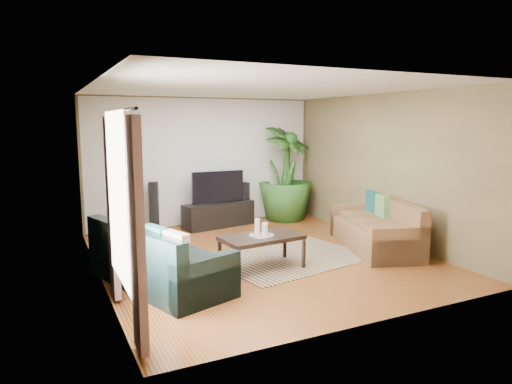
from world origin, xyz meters
TOP-DOWN VIEW (x-y plane):
  - floor at (0.00, 0.00)m, footprint 5.50×5.50m
  - ceiling at (0.00, 0.00)m, footprint 5.50×5.50m
  - wall_back at (0.00, 2.75)m, footprint 5.00×0.00m
  - wall_front at (0.00, -2.75)m, footprint 5.00×0.00m
  - wall_left at (-2.50, 0.00)m, footprint 0.00×5.50m
  - wall_right at (2.50, 0.00)m, footprint 0.00×5.50m
  - backwall_panel at (0.00, 2.74)m, footprint 4.90×0.00m
  - window_pane at (-2.48, -1.60)m, footprint 0.00×1.80m
  - curtain_near at (-2.43, -2.35)m, footprint 0.08×0.35m
  - curtain_far at (-2.43, -0.85)m, footprint 0.08×0.35m
  - curtain_rod at (-2.43, -1.60)m, footprint 0.03×1.90m
  - sofa_left at (-1.81, -0.53)m, footprint 1.62×2.42m
  - sofa_right at (2.00, -0.39)m, footprint 1.53×2.27m
  - area_rug at (0.39, -0.26)m, footprint 2.64×2.08m
  - coffee_table at (-0.24, -0.49)m, footprint 1.27×0.78m
  - candle_tray at (-0.24, -0.49)m, footprint 0.37×0.37m
  - candle_tall at (-0.30, -0.46)m, footprint 0.08×0.08m
  - candle_mid at (-0.20, -0.53)m, footprint 0.08×0.08m
  - candle_short at (-0.17, -0.43)m, footprint 0.08×0.08m
  - tv_stand at (0.17, 2.37)m, footprint 1.60×0.74m
  - television at (0.17, 2.39)m, footprint 1.13×0.06m
  - speaker_left at (-1.16, 2.49)m, footprint 0.24×0.25m
  - speaker_right at (0.83, 2.50)m, footprint 0.18×0.19m
  - potted_plant at (1.78, 2.38)m, footprint 1.59×1.59m
  - plant_pot at (1.78, 2.38)m, footprint 0.39×0.39m
  - pedestal at (-1.82, 2.09)m, footprint 0.39×0.39m
  - vase at (-1.82, 2.09)m, footprint 0.35×0.35m
  - side_table at (-2.25, 0.54)m, footprint 0.58×0.58m

SIDE VIEW (x-z plane):
  - floor at x=0.00m, z-range 0.00..0.00m
  - area_rug at x=0.39m, z-range 0.00..0.01m
  - plant_pot at x=1.78m, z-range 0.00..0.30m
  - pedestal at x=-1.82m, z-range 0.00..0.38m
  - coffee_table at x=-0.24m, z-range 0.00..0.49m
  - tv_stand at x=0.17m, z-range 0.00..0.51m
  - side_table at x=-2.25m, z-range 0.00..0.53m
  - sofa_left at x=-1.81m, z-range 0.00..0.85m
  - sofa_right at x=2.00m, z-range 0.00..0.85m
  - speaker_right at x=0.83m, z-range 0.00..0.89m
  - candle_tray at x=-0.24m, z-range 0.49..0.51m
  - speaker_left at x=-1.16m, z-range 0.00..1.01m
  - vase at x=-1.82m, z-range 0.31..0.81m
  - candle_short at x=-0.17m, z-range 0.51..0.67m
  - candle_mid at x=-0.20m, z-range 0.51..0.70m
  - candle_tall at x=-0.30m, z-range 0.51..0.75m
  - television at x=0.17m, z-range 0.51..1.18m
  - potted_plant at x=1.78m, z-range 0.00..2.12m
  - curtain_near at x=-2.43m, z-range 0.05..2.25m
  - curtain_far at x=-2.43m, z-range 0.05..2.25m
  - wall_left at x=-2.50m, z-range -1.40..4.10m
  - wall_right at x=2.50m, z-range -1.40..4.10m
  - wall_back at x=0.00m, z-range -1.15..3.85m
  - wall_front at x=0.00m, z-range -1.15..3.85m
  - backwall_panel at x=0.00m, z-range -1.10..3.80m
  - window_pane at x=-2.48m, z-range 0.50..2.30m
  - curtain_rod at x=-2.43m, z-range 2.28..2.31m
  - ceiling at x=0.00m, z-range 2.70..2.70m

